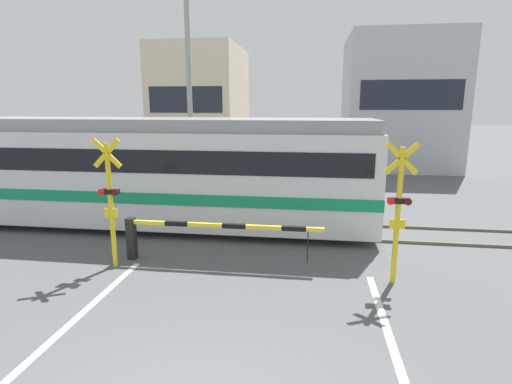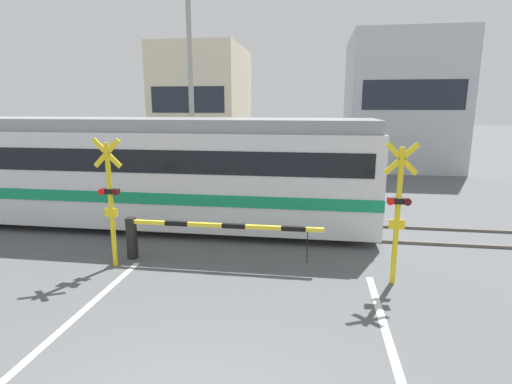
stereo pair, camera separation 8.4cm
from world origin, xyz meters
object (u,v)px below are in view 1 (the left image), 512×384
(crossing_signal_left, at_px, (110,198))
(crossing_signal_right, at_px, (398,207))
(commuter_train, at_px, (139,169))
(crossing_barrier_far, at_px, (317,188))
(crossing_barrier_near, at_px, (186,231))
(pedestrian, at_px, (292,164))

(crossing_signal_left, xyz_separation_m, crossing_signal_right, (6.35, 0.00, 0.00))
(commuter_train, bearing_deg, crossing_signal_right, -25.12)
(crossing_barrier_far, bearing_deg, crossing_signal_right, -75.62)
(crossing_barrier_far, xyz_separation_m, crossing_signal_left, (-4.76, -6.22, 0.90))
(crossing_barrier_far, relative_size, crossing_signal_left, 1.58)
(commuter_train, relative_size, crossing_signal_right, 4.78)
(crossing_barrier_near, relative_size, crossing_signal_left, 1.58)
(commuter_train, height_order, pedestrian, commuter_train)
(crossing_barrier_far, bearing_deg, crossing_barrier_near, -118.93)
(crossing_barrier_far, height_order, pedestrian, pedestrian)
(pedestrian, bearing_deg, commuter_train, -122.92)
(crossing_signal_left, distance_m, pedestrian, 10.84)
(crossing_signal_right, height_order, pedestrian, crossing_signal_right)
(crossing_signal_right, relative_size, pedestrian, 1.68)
(crossing_barrier_far, xyz_separation_m, crossing_signal_right, (1.60, -6.22, 0.90))
(commuter_train, height_order, crossing_barrier_far, commuter_train)
(crossing_barrier_near, distance_m, crossing_barrier_far, 6.53)
(crossing_barrier_far, distance_m, pedestrian, 4.14)
(crossing_barrier_far, relative_size, crossing_signal_right, 1.58)
(crossing_barrier_far, xyz_separation_m, pedestrian, (-1.13, 3.97, 0.27))
(crossing_barrier_near, bearing_deg, crossing_signal_right, -6.05)
(commuter_train, height_order, crossing_barrier_near, commuter_train)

